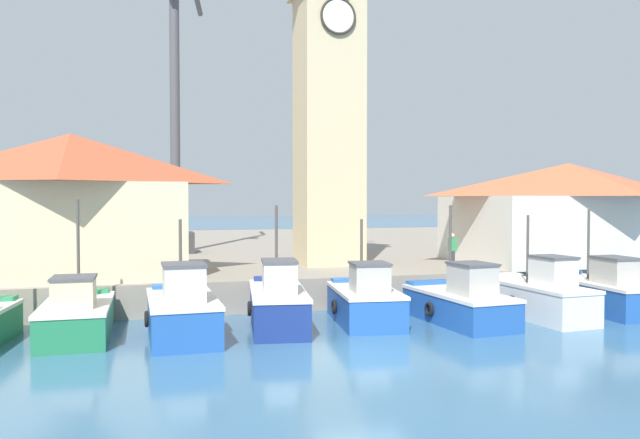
# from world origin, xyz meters

# --- Properties ---
(ground_plane) EXTENTS (300.00, 300.00, 0.00)m
(ground_plane) POSITION_xyz_m (0.00, 0.00, 0.00)
(ground_plane) COLOR #386689
(quay_wharf) EXTENTS (120.00, 40.00, 1.26)m
(quay_wharf) POSITION_xyz_m (0.00, 27.46, 0.63)
(quay_wharf) COLOR gray
(quay_wharf) RESTS_ON ground
(fishing_boat_left_outer) EXTENTS (2.16, 4.58, 4.35)m
(fishing_boat_left_outer) POSITION_xyz_m (-7.91, 4.84, 0.71)
(fishing_boat_left_outer) COLOR #237A4C
(fishing_boat_left_outer) RESTS_ON ground
(fishing_boat_left_inner) EXTENTS (2.23, 4.80, 3.71)m
(fishing_boat_left_inner) POSITION_xyz_m (-4.72, 4.03, 0.82)
(fishing_boat_left_inner) COLOR #2356A8
(fishing_boat_left_inner) RESTS_ON ground
(fishing_boat_mid_left) EXTENTS (2.53, 5.37, 4.14)m
(fishing_boat_mid_left) POSITION_xyz_m (-1.50, 4.79, 0.82)
(fishing_boat_mid_left) COLOR navy
(fishing_boat_mid_left) RESTS_ON ground
(fishing_boat_center) EXTENTS (2.53, 4.54, 3.64)m
(fishing_boat_center) POSITION_xyz_m (1.60, 4.65, 0.77)
(fishing_boat_center) COLOR #2356A8
(fishing_boat_center) RESTS_ON ground
(fishing_boat_mid_right) EXTENTS (2.39, 4.90, 4.14)m
(fishing_boat_mid_right) POSITION_xyz_m (4.81, 3.71, 0.74)
(fishing_boat_mid_right) COLOR #2356A8
(fishing_boat_mid_right) RESTS_ON ground
(fishing_boat_right_inner) EXTENTS (2.05, 4.84, 3.77)m
(fishing_boat_right_inner) POSITION_xyz_m (8.01, 3.73, 0.81)
(fishing_boat_right_inner) COLOR silver
(fishing_boat_right_inner) RESTS_ON ground
(fishing_boat_right_outer) EXTENTS (2.07, 5.27, 3.95)m
(fishing_boat_right_outer) POSITION_xyz_m (11.16, 4.30, 0.76)
(fishing_boat_right_outer) COLOR #2356A8
(fishing_boat_right_outer) RESTS_ON ground
(clock_tower) EXTENTS (3.35, 3.35, 17.20)m
(clock_tower) POSITION_xyz_m (2.63, 12.62, 9.49)
(clock_tower) COLOR beige
(clock_tower) RESTS_ON quay_wharf
(warehouse_left) EXTENTS (9.21, 5.94, 5.72)m
(warehouse_left) POSITION_xyz_m (-8.66, 10.73, 4.19)
(warehouse_left) COLOR beige
(warehouse_left) RESTS_ON quay_wharf
(warehouse_right) EXTENTS (11.33, 7.39, 4.91)m
(warehouse_right) POSITION_xyz_m (14.63, 10.74, 3.76)
(warehouse_right) COLOR silver
(warehouse_right) RESTS_ON quay_wharf
(port_crane_near) EXTENTS (3.42, 10.51, 20.08)m
(port_crane_near) POSITION_xyz_m (-4.02, 21.32, 9.02)
(port_crane_near) COLOR #353539
(port_crane_near) RESTS_ON quay_wharf
(dock_worker_near_tower) EXTENTS (0.34, 0.22, 1.62)m
(dock_worker_near_tower) POSITION_xyz_m (7.04, 8.53, 2.10)
(dock_worker_near_tower) COLOR #33333D
(dock_worker_near_tower) RESTS_ON quay_wharf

